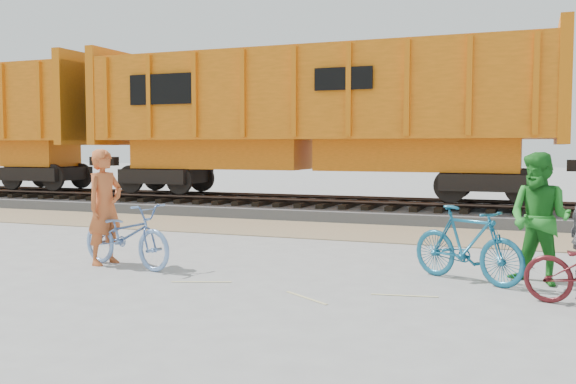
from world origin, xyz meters
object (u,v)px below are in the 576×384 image
object	(u,v)px
hopper_car_center	(312,114)
bicycle_blue	(126,235)
person_man	(540,219)
bicycle_teal	(467,244)
person_solo	(105,207)

from	to	relation	value
hopper_car_center	bicycle_blue	bearing A→B (deg)	-91.08
bicycle_blue	person_man	xyz separation A→B (m)	(6.47, 1.01, 0.43)
bicycle_teal	bicycle_blue	bearing A→B (deg)	127.05
hopper_car_center	person_man	xyz separation A→B (m)	(6.29, -8.15, -2.03)
hopper_car_center	bicycle_blue	xyz separation A→B (m)	(-0.17, -9.16, -2.47)
hopper_car_center	person_man	size ratio (longest dim) A/B	7.20
person_man	bicycle_blue	bearing A→B (deg)	-143.17
hopper_car_center	bicycle_blue	size ratio (longest dim) A/B	6.80
bicycle_blue	person_man	bearing A→B (deg)	-66.41
bicycle_teal	hopper_car_center	bearing A→B (deg)	60.99
hopper_car_center	bicycle_teal	distance (m)	10.19
bicycle_teal	person_solo	size ratio (longest dim) A/B	0.95
bicycle_blue	person_solo	distance (m)	0.68
person_solo	person_man	bearing A→B (deg)	-71.93
bicycle_teal	person_solo	distance (m)	6.02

